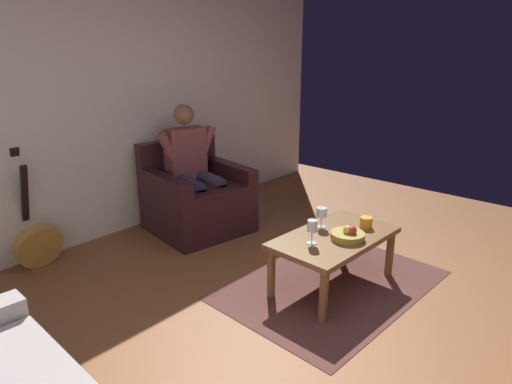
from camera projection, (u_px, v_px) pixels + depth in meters
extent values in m
plane|color=brown|center=(364.00, 334.00, 2.92)|extent=(6.46, 6.46, 0.00)
cube|color=silver|center=(114.00, 99.00, 4.21)|extent=(5.78, 0.06, 2.57)
cube|color=brown|center=(332.00, 284.00, 3.51)|extent=(1.73, 1.24, 0.01)
cube|color=black|center=(198.00, 211.00, 4.50)|extent=(0.97, 0.97, 0.39)
cube|color=black|center=(201.00, 189.00, 4.38)|extent=(0.71, 0.81, 0.10)
cube|color=black|center=(228.00, 174.00, 4.62)|extent=(0.25, 0.85, 0.24)
cube|color=black|center=(164.00, 188.00, 4.18)|extent=(0.25, 0.85, 0.24)
cube|color=black|center=(177.00, 162.00, 4.63)|extent=(0.86, 0.25, 0.47)
cube|color=brown|center=(186.00, 153.00, 4.47)|extent=(0.41, 0.24, 0.51)
sphere|color=brown|center=(184.00, 115.00, 4.35)|extent=(0.19, 0.19, 0.19)
cylinder|color=#342D47|center=(209.00, 179.00, 4.46)|extent=(0.20, 0.44, 0.13)
cylinder|color=#342D47|center=(222.00, 210.00, 4.38)|extent=(0.13, 0.13, 0.49)
cylinder|color=brown|center=(207.00, 140.00, 4.53)|extent=(0.21, 0.12, 0.29)
cylinder|color=#342D47|center=(188.00, 184.00, 4.32)|extent=(0.20, 0.44, 0.13)
cylinder|color=#342D47|center=(201.00, 216.00, 4.24)|extent=(0.13, 0.13, 0.49)
cylinder|color=brown|center=(167.00, 146.00, 4.26)|extent=(0.21, 0.12, 0.29)
cube|color=brown|center=(334.00, 238.00, 3.39)|extent=(1.01, 0.61, 0.04)
cylinder|color=brown|center=(390.00, 254.00, 3.60)|extent=(0.06, 0.06, 0.38)
cylinder|color=brown|center=(324.00, 296.00, 2.99)|extent=(0.06, 0.06, 0.38)
cylinder|color=brown|center=(340.00, 237.00, 3.91)|extent=(0.06, 0.06, 0.38)
cylinder|color=brown|center=(271.00, 273.00, 3.30)|extent=(0.06, 0.06, 0.38)
cylinder|color=#B98538|center=(39.00, 246.00, 3.74)|extent=(0.38, 0.19, 0.39)
cylinder|color=black|center=(41.00, 245.00, 3.70)|extent=(0.11, 0.03, 0.10)
cube|color=black|center=(25.00, 194.00, 3.68)|extent=(0.05, 0.16, 0.49)
cube|color=black|center=(14.00, 156.00, 3.64)|extent=(0.07, 0.07, 0.14)
cylinder|color=silver|center=(312.00, 243.00, 3.24)|extent=(0.07, 0.07, 0.01)
cylinder|color=silver|center=(312.00, 237.00, 3.23)|extent=(0.01, 0.01, 0.09)
cylinder|color=silver|center=(312.00, 226.00, 3.20)|extent=(0.07, 0.07, 0.08)
cylinder|color=#590C19|center=(312.00, 229.00, 3.21)|extent=(0.06, 0.06, 0.03)
cylinder|color=silver|center=(321.00, 227.00, 3.53)|extent=(0.07, 0.07, 0.01)
cylinder|color=silver|center=(321.00, 221.00, 3.52)|extent=(0.01, 0.01, 0.08)
cylinder|color=silver|center=(322.00, 212.00, 3.49)|extent=(0.08, 0.08, 0.07)
cylinder|color=#590C19|center=(322.00, 215.00, 3.50)|extent=(0.07, 0.07, 0.03)
cylinder|color=olive|center=(348.00, 236.00, 3.31)|extent=(0.25, 0.25, 0.05)
sphere|color=gold|center=(348.00, 230.00, 3.29)|extent=(0.07, 0.07, 0.07)
sphere|color=red|center=(352.00, 231.00, 3.28)|extent=(0.07, 0.07, 0.07)
sphere|color=red|center=(349.00, 229.00, 3.30)|extent=(0.07, 0.07, 0.07)
sphere|color=#85AD34|center=(348.00, 230.00, 3.29)|extent=(0.07, 0.07, 0.07)
cylinder|color=gold|center=(366.00, 222.00, 3.51)|extent=(0.09, 0.09, 0.08)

